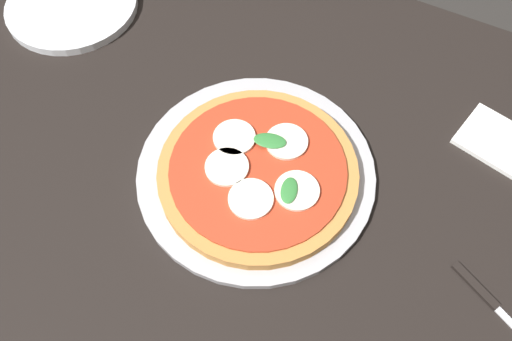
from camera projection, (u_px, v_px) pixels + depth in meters
The scene contains 7 objects.
ground_plane at pixel (230, 286), 1.40m from camera, with size 6.00×6.00×0.00m, color #2D2B28.
dining_table at pixel (214, 172), 0.86m from camera, with size 1.22×0.87×0.74m.
serving_tray at pixel (256, 172), 0.72m from camera, with size 0.34×0.34×0.01m, color #B2B2B7.
pizza at pixel (258, 171), 0.70m from camera, with size 0.28×0.28×0.03m.
plate_white at pixel (72, 5), 0.90m from camera, with size 0.23×0.23×0.01m, color white.
napkin at pixel (504, 145), 0.75m from camera, with size 0.13×0.09×0.01m, color white.
knife at pixel (495, 306), 0.63m from camera, with size 0.17×0.09×0.01m.
Camera 1 is at (0.26, -0.35, 1.37)m, focal length 35.32 mm.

